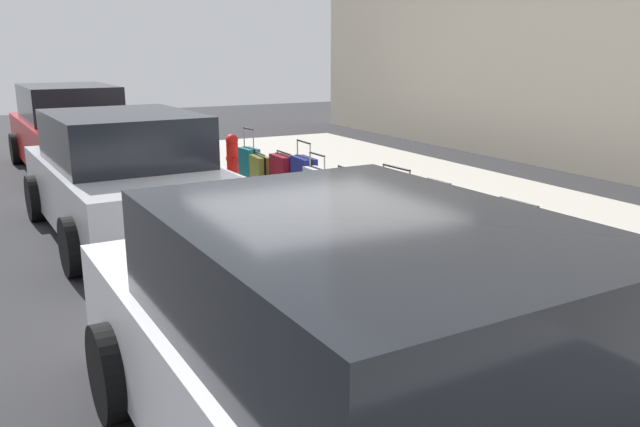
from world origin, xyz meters
TOP-DOWN VIEW (x-y plane):
  - ground_plane at (0.00, 0.00)m, footprint 40.00×40.00m
  - sidewalk_curb at (0.00, -2.50)m, footprint 18.00×5.00m
  - suitcase_silver_0 at (-3.12, -0.45)m, footprint 0.47×0.28m
  - suitcase_navy_1 at (-2.55, -0.46)m, footprint 0.47×0.23m
  - suitcase_maroon_2 at (-1.95, -0.57)m, footprint 0.51×0.27m
  - suitcase_olive_3 at (-1.39, -0.58)m, footprint 0.40×0.22m
  - suitcase_teal_4 at (-0.83, -0.47)m, footprint 0.51×0.25m
  - suitcase_red_5 at (-0.23, -0.55)m, footprint 0.47×0.24m
  - suitcase_black_6 at (0.36, -0.56)m, footprint 0.51×0.27m
  - suitcase_silver_7 at (0.94, -0.48)m, footprint 0.45×0.20m
  - suitcase_navy_8 at (1.52, -0.57)m, footprint 0.49×0.22m
  - suitcase_maroon_9 at (2.12, -0.55)m, footprint 0.50×0.25m
  - suitcase_olive_10 at (2.71, -0.43)m, footprint 0.47×0.22m
  - suitcase_teal_11 at (3.25, -0.47)m, footprint 0.41×0.23m
  - fire_hydrant at (4.09, -0.50)m, footprint 0.39×0.21m
  - bollard_post at (4.84, -0.35)m, footprint 0.11×0.11m
  - parked_car_white_0 at (-3.70, 1.69)m, footprint 4.72×2.26m
  - parked_car_silver_1 at (2.05, 1.69)m, footprint 4.36×2.23m
  - parked_car_red_2 at (7.10, 1.69)m, footprint 4.71×2.10m

SIDE VIEW (x-z plane):
  - ground_plane at x=0.00m, z-range 0.00..0.00m
  - sidewalk_curb at x=0.00m, z-range 0.00..0.14m
  - suitcase_black_6 at x=0.36m, z-range 0.04..0.85m
  - suitcase_olive_10 at x=2.71m, z-range 0.11..0.79m
  - suitcase_teal_11 at x=3.25m, z-range -0.02..0.97m
  - suitcase_maroon_2 at x=-1.95m, z-range 0.11..0.85m
  - suitcase_olive_3 at x=-1.39m, z-range 0.00..0.97m
  - suitcase_silver_0 at x=-3.12m, z-range 0.11..0.87m
  - suitcase_maroon_9 at x=2.12m, z-range 0.11..0.88m
  - suitcase_silver_7 at x=0.94m, z-range 0.04..0.95m
  - suitcase_navy_1 at x=-2.55m, z-range 0.01..1.03m
  - suitcase_red_5 at x=-0.23m, z-range 0.11..0.93m
  - suitcase_navy_8 at x=1.52m, z-range 0.03..1.02m
  - suitcase_teal_4 at x=-0.83m, z-range 0.01..1.04m
  - bollard_post at x=4.84m, z-range 0.14..0.94m
  - fire_hydrant at x=4.09m, z-range 0.16..0.95m
  - parked_car_white_0 at x=-3.70m, z-range -0.04..1.50m
  - parked_car_silver_1 at x=2.05m, z-range -0.05..1.51m
  - parked_car_red_2 at x=7.10m, z-range -0.05..1.60m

